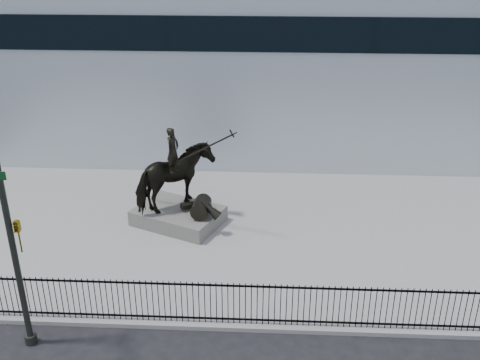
{
  "coord_description": "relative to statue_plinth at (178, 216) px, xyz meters",
  "views": [
    {
      "loc": [
        -0.0,
        -12.85,
        11.56
      ],
      "look_at": [
        -0.97,
        6.0,
        2.91
      ],
      "focal_mm": 42.0,
      "sensor_mm": 36.0,
      "label": 1
    }
  ],
  "objects": [
    {
      "name": "building",
      "position": [
        3.63,
        12.4,
        4.03
      ],
      "size": [
        44.0,
        14.0,
        9.0
      ],
      "primitive_type": "cube",
      "color": "#B6BDC6",
      "rests_on": "ground"
    },
    {
      "name": "plaza",
      "position": [
        3.63,
        -0.6,
        -0.39
      ],
      "size": [
        30.0,
        12.0,
        0.15
      ],
      "primitive_type": "cube",
      "color": "gray",
      "rests_on": "ground"
    },
    {
      "name": "statue_plinth",
      "position": [
        0.0,
        0.0,
        0.0
      ],
      "size": [
        4.07,
        3.53,
        0.64
      ],
      "primitive_type": "cube",
      "rotation": [
        0.0,
        0.0,
        -0.42
      ],
      "color": "#605D58",
      "rests_on": "plaza"
    },
    {
      "name": "ground",
      "position": [
        3.63,
        -7.6,
        -0.47
      ],
      "size": [
        120.0,
        120.0,
        0.0
      ],
      "primitive_type": "plane",
      "color": "black",
      "rests_on": "ground"
    },
    {
      "name": "traffic_signal_left",
      "position": [
        -3.12,
        -8.23,
        3.56
      ],
      "size": [
        1.52,
        4.84,
        7.0
      ],
      "color": "#232621",
      "rests_on": "ground"
    },
    {
      "name": "picket_fence",
      "position": [
        3.63,
        -6.35,
        0.43
      ],
      "size": [
        22.1,
        0.1,
        1.5
      ],
      "color": "black",
      "rests_on": "plaza"
    },
    {
      "name": "equestrian_statue",
      "position": [
        0.06,
        -0.03,
        1.66
      ],
      "size": [
        4.03,
        3.4,
        3.71
      ],
      "rotation": [
        0.0,
        0.0,
        -0.42
      ],
      "color": "black",
      "rests_on": "statue_plinth"
    }
  ]
}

